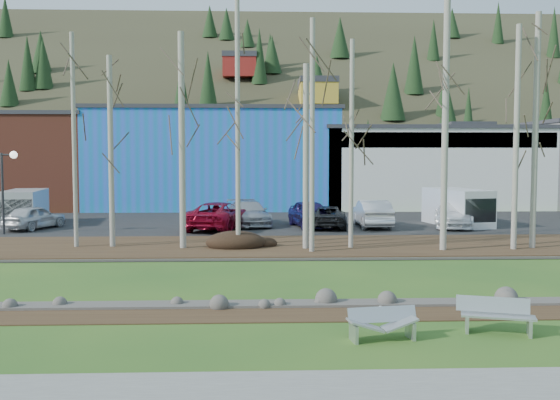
{
  "coord_description": "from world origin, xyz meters",
  "views": [
    {
      "loc": [
        -2.62,
        -14.71,
        4.33
      ],
      "look_at": [
        -1.6,
        11.42,
        2.5
      ],
      "focal_mm": 40.0,
      "sensor_mm": 36.0,
      "label": 1
    }
  ],
  "objects_px": {
    "bench_intact": "(496,316)",
    "seagull": "(375,311)",
    "car_2": "(248,213)",
    "car_3": "(310,214)",
    "street_lamp": "(2,169)",
    "van_grey": "(24,208)",
    "bench_damaged": "(382,324)",
    "car_5": "(328,217)",
    "car_6": "(453,214)",
    "van_white": "(459,207)",
    "car_4": "(372,214)",
    "car_0": "(34,217)",
    "car_1": "(219,216)"
  },
  "relations": [
    {
      "from": "car_4",
      "to": "car_6",
      "type": "height_order",
      "value": "car_4"
    },
    {
      "from": "car_0",
      "to": "car_5",
      "type": "height_order",
      "value": "car_0"
    },
    {
      "from": "car_3",
      "to": "van_white",
      "type": "relative_size",
      "value": 0.87
    },
    {
      "from": "car_5",
      "to": "van_grey",
      "type": "distance_m",
      "value": 18.6
    },
    {
      "from": "seagull",
      "to": "car_3",
      "type": "height_order",
      "value": "car_3"
    },
    {
      "from": "van_grey",
      "to": "van_white",
      "type": "bearing_deg",
      "value": -10.79
    },
    {
      "from": "car_1",
      "to": "car_4",
      "type": "xyz_separation_m",
      "value": [
        9.02,
        0.88,
        0.01
      ]
    },
    {
      "from": "seagull",
      "to": "bench_damaged",
      "type": "bearing_deg",
      "value": -85.1
    },
    {
      "from": "bench_damaged",
      "to": "van_grey",
      "type": "height_order",
      "value": "van_grey"
    },
    {
      "from": "street_lamp",
      "to": "car_4",
      "type": "relative_size",
      "value": 0.92
    },
    {
      "from": "bench_damaged",
      "to": "car_1",
      "type": "relative_size",
      "value": 0.31
    },
    {
      "from": "seagull",
      "to": "car_3",
      "type": "distance_m",
      "value": 20.15
    },
    {
      "from": "car_0",
      "to": "car_2",
      "type": "height_order",
      "value": "car_2"
    },
    {
      "from": "bench_intact",
      "to": "seagull",
      "type": "xyz_separation_m",
      "value": [
        -2.68,
        1.64,
        -0.26
      ]
    },
    {
      "from": "bench_damaged",
      "to": "seagull",
      "type": "height_order",
      "value": "bench_damaged"
    },
    {
      "from": "car_2",
      "to": "car_3",
      "type": "bearing_deg",
      "value": -30.69
    },
    {
      "from": "street_lamp",
      "to": "van_white",
      "type": "bearing_deg",
      "value": 10.28
    },
    {
      "from": "bench_damaged",
      "to": "car_5",
      "type": "xyz_separation_m",
      "value": [
        1.24,
        21.92,
        0.41
      ]
    },
    {
      "from": "seagull",
      "to": "car_0",
      "type": "height_order",
      "value": "car_0"
    },
    {
      "from": "bench_damaged",
      "to": "car_0",
      "type": "height_order",
      "value": "car_0"
    },
    {
      "from": "seagull",
      "to": "van_white",
      "type": "xyz_separation_m",
      "value": [
        9.12,
        20.73,
        1.07
      ]
    },
    {
      "from": "car_2",
      "to": "car_5",
      "type": "height_order",
      "value": "car_2"
    },
    {
      "from": "bench_damaged",
      "to": "car_5",
      "type": "height_order",
      "value": "car_5"
    },
    {
      "from": "van_grey",
      "to": "car_4",
      "type": "bearing_deg",
      "value": -13.06
    },
    {
      "from": "bench_damaged",
      "to": "van_grey",
      "type": "distance_m",
      "value": 29.73
    },
    {
      "from": "van_grey",
      "to": "car_6",
      "type": "bearing_deg",
      "value": -12.43
    },
    {
      "from": "car_4",
      "to": "car_5",
      "type": "distance_m",
      "value": 2.72
    },
    {
      "from": "street_lamp",
      "to": "car_0",
      "type": "height_order",
      "value": "street_lamp"
    },
    {
      "from": "car_2",
      "to": "van_grey",
      "type": "height_order",
      "value": "van_grey"
    },
    {
      "from": "car_5",
      "to": "van_white",
      "type": "height_order",
      "value": "van_white"
    },
    {
      "from": "bench_intact",
      "to": "street_lamp",
      "type": "relative_size",
      "value": 0.4
    },
    {
      "from": "seagull",
      "to": "car_1",
      "type": "xyz_separation_m",
      "value": [
        -5.31,
        19.3,
        0.76
      ]
    },
    {
      "from": "car_3",
      "to": "van_grey",
      "type": "height_order",
      "value": "van_grey"
    },
    {
      "from": "car_0",
      "to": "car_1",
      "type": "relative_size",
      "value": 0.71
    },
    {
      "from": "van_grey",
      "to": "bench_intact",
      "type": "bearing_deg",
      "value": -57.48
    },
    {
      "from": "car_1",
      "to": "van_grey",
      "type": "xyz_separation_m",
      "value": [
        -12.13,
        2.87,
        0.27
      ]
    },
    {
      "from": "car_6",
      "to": "car_1",
      "type": "bearing_deg",
      "value": -161.94
    },
    {
      "from": "seagull",
      "to": "car_1",
      "type": "relative_size",
      "value": 0.08
    },
    {
      "from": "bench_damaged",
      "to": "car_2",
      "type": "xyz_separation_m",
      "value": [
        -3.43,
        23.41,
        0.51
      ]
    },
    {
      "from": "car_2",
      "to": "car_5",
      "type": "xyz_separation_m",
      "value": [
        4.67,
        -1.49,
        -0.1
      ]
    },
    {
      "from": "bench_intact",
      "to": "car_2",
      "type": "xyz_separation_m",
      "value": [
        -6.34,
        22.99,
        0.45
      ]
    },
    {
      "from": "car_3",
      "to": "car_6",
      "type": "distance_m",
      "value": 8.5
    },
    {
      "from": "car_0",
      "to": "car_6",
      "type": "xyz_separation_m",
      "value": [
        24.52,
        0.15,
        0.06
      ]
    },
    {
      "from": "car_2",
      "to": "car_4",
      "type": "xyz_separation_m",
      "value": [
        7.37,
        -1.17,
        0.06
      ]
    },
    {
      "from": "street_lamp",
      "to": "van_grey",
      "type": "xyz_separation_m",
      "value": [
        -0.61,
        4.64,
        -2.46
      ]
    },
    {
      "from": "bench_damaged",
      "to": "car_2",
      "type": "bearing_deg",
      "value": 89.81
    },
    {
      "from": "car_2",
      "to": "car_3",
      "type": "height_order",
      "value": "car_3"
    },
    {
      "from": "seagull",
      "to": "car_6",
      "type": "distance_m",
      "value": 21.76
    },
    {
      "from": "car_3",
      "to": "van_grey",
      "type": "xyz_separation_m",
      "value": [
        -17.46,
        2.03,
        0.26
      ]
    },
    {
      "from": "car_6",
      "to": "van_white",
      "type": "bearing_deg",
      "value": 65.04
    }
  ]
}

